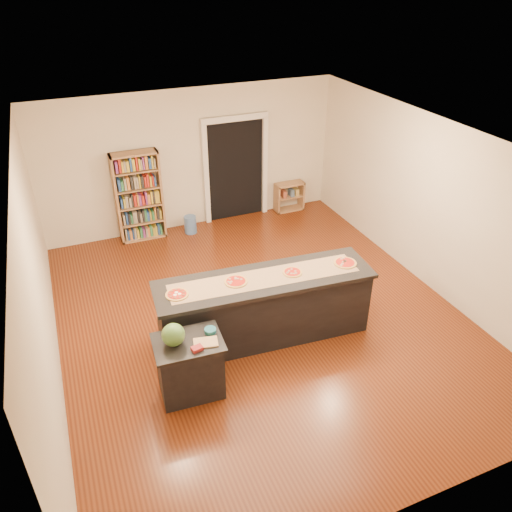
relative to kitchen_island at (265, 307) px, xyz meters
name	(u,v)px	position (x,y,z in m)	size (l,w,h in m)	color
room	(261,239)	(0.13, 0.43, 0.88)	(6.00, 7.00, 2.80)	beige
doorway	(235,164)	(1.03, 3.90, 0.69)	(1.40, 0.09, 2.21)	black
kitchen_island	(265,307)	(0.00, 0.00, 0.00)	(3.10, 0.84, 1.02)	black
side_counter	(190,367)	(-1.32, -0.67, -0.09)	(0.85, 0.62, 0.84)	black
bookshelf	(139,197)	(-1.04, 3.72, 0.37)	(0.89, 0.32, 1.78)	#A97C52
low_shelf	(289,197)	(2.22, 3.75, -0.19)	(0.64, 0.28, 0.64)	#A97C52
waste_bin	(190,225)	(-0.11, 3.55, -0.33)	(0.25, 0.25, 0.36)	#4B70A9
kraft_paper	(265,278)	(0.00, 0.00, 0.51)	(2.69, 0.48, 0.00)	#966C4D
watermelon	(173,335)	(-1.48, -0.65, 0.47)	(0.28, 0.28, 0.28)	#144214
cutting_board	(206,343)	(-1.12, -0.78, 0.33)	(0.29, 0.20, 0.02)	tan
package_red	(197,348)	(-1.25, -0.86, 0.35)	(0.13, 0.09, 0.05)	maroon
package_teal	(210,331)	(-1.01, -0.61, 0.35)	(0.15, 0.15, 0.06)	#195966
pizza_a	(177,294)	(-1.24, 0.07, 0.52)	(0.32, 0.32, 0.02)	#B78D46
pizza_b	(236,281)	(-0.41, 0.06, 0.52)	(0.31, 0.31, 0.02)	#B78D46
pizza_c	(292,272)	(0.41, -0.03, 0.52)	(0.29, 0.29, 0.02)	#B78D46
pizza_d	(345,263)	(1.23, -0.10, 0.52)	(0.34, 0.34, 0.02)	#B78D46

